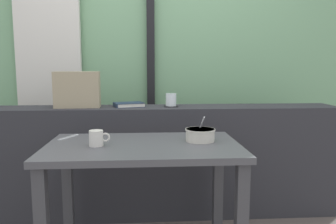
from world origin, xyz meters
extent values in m
cube|color=#7AAD7F|center=(0.00, 1.25, 1.40)|extent=(4.80, 0.08, 2.80)
cube|color=silver|center=(-0.88, 1.15, 1.25)|extent=(0.56, 0.06, 2.50)
cube|color=black|center=(0.02, 1.18, 1.30)|extent=(0.07, 0.05, 2.60)
cube|color=#2D2D33|center=(0.00, 0.55, 0.41)|extent=(2.80, 0.32, 0.83)
cube|color=#414145|center=(-0.53, 0.18, 0.33)|extent=(0.06, 0.06, 0.66)
cube|color=#414145|center=(0.44, 0.18, 0.33)|extent=(0.06, 0.06, 0.66)
cube|color=#4C4C51|center=(-0.05, -0.09, 0.68)|extent=(1.07, 0.64, 0.03)
cube|color=black|center=(0.16, 0.55, 0.83)|extent=(0.10, 0.10, 0.00)
cylinder|color=white|center=(0.16, 0.55, 0.88)|extent=(0.08, 0.08, 0.09)
cylinder|color=#CC4C38|center=(0.16, 0.55, 0.87)|extent=(0.07, 0.07, 0.07)
cube|color=#1E2D47|center=(-0.16, 0.57, 0.83)|extent=(0.24, 0.21, 0.00)
cube|color=silver|center=(-0.16, 0.57, 0.84)|extent=(0.23, 0.20, 0.02)
cube|color=#1E2D47|center=(-0.16, 0.57, 0.85)|extent=(0.24, 0.21, 0.00)
cube|color=#1E2D47|center=(-0.25, 0.54, 0.84)|extent=(0.05, 0.15, 0.03)
cube|color=tan|center=(-0.53, 0.55, 0.96)|extent=(0.33, 0.15, 0.26)
cylinder|color=beige|center=(0.28, -0.04, 0.73)|extent=(0.16, 0.16, 0.07)
cylinder|color=beige|center=(0.28, -0.04, 0.76)|extent=(0.17, 0.17, 0.01)
cylinder|color=#B27038|center=(0.28, -0.04, 0.72)|extent=(0.14, 0.14, 0.04)
cylinder|color=silver|center=(0.28, -0.01, 0.77)|extent=(0.03, 0.11, 0.14)
ellipsoid|color=silver|center=(0.28, 0.01, 0.73)|extent=(0.03, 0.05, 0.01)
cube|color=silver|center=(-0.50, 0.11, 0.70)|extent=(0.09, 0.16, 0.01)
cylinder|color=silver|center=(-0.30, -0.12, 0.74)|extent=(0.08, 0.08, 0.08)
torus|color=silver|center=(-0.25, -0.12, 0.74)|extent=(0.05, 0.01, 0.05)
camera|label=1|loc=(-0.03, -1.91, 1.12)|focal=35.82mm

